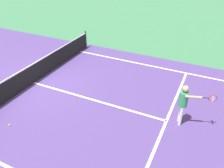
{
  "coord_description": "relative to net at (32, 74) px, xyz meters",
  "views": [
    {
      "loc": [
        -6.89,
        -7.41,
        5.75
      ],
      "look_at": [
        0.05,
        -4.1,
        1.0
      ],
      "focal_mm": 37.03,
      "sensor_mm": 36.0,
      "label": 1
    }
  ],
  "objects": [
    {
      "name": "tennis_ball_near_net",
      "position": [
        -2.73,
        -1.27,
        -0.46
      ],
      "size": [
        0.07,
        0.07,
        0.07
      ],
      "primitive_type": "sphere",
      "color": "#CCE033",
      "rests_on": "ground_plane"
    },
    {
      "name": "line_sideline_right",
      "position": [
        4.11,
        -5.95,
        -0.49
      ],
      "size": [
        0.1,
        11.89,
        0.01
      ],
      "primitive_type": "cube",
      "color": "white",
      "rests_on": "ground_plane"
    },
    {
      "name": "tennis_ball_mid_court",
      "position": [
        -0.11,
        -4.49,
        -0.46
      ],
      "size": [
        0.07,
        0.07,
        0.07
      ],
      "primitive_type": "sphere",
      "color": "#CCE033",
      "rests_on": "ground_plane"
    },
    {
      "name": "court_surface_inbounds",
      "position": [
        0.0,
        0.0,
        -0.49
      ],
      "size": [
        10.62,
        24.4,
        0.0
      ],
      "primitive_type": "cube",
      "color": "#4C387A",
      "rests_on": "ground_plane"
    },
    {
      "name": "net",
      "position": [
        0.0,
        0.0,
        0.0
      ],
      "size": [
        9.75,
        0.09,
        1.07
      ],
      "color": "#33383D",
      "rests_on": "ground_plane"
    },
    {
      "name": "line_center_service",
      "position": [
        0.0,
        -3.2,
        -0.49
      ],
      "size": [
        0.1,
        6.4,
        0.01
      ],
      "primitive_type": "cube",
      "color": "white",
      "rests_on": "ground_plane"
    },
    {
      "name": "player_near",
      "position": [
        0.11,
        -6.87,
        0.52
      ],
      "size": [
        0.43,
        1.2,
        1.63
      ],
      "color": "white",
      "rests_on": "ground_plane"
    },
    {
      "name": "line_service_near",
      "position": [
        0.0,
        -6.4,
        -0.49
      ],
      "size": [
        8.22,
        0.1,
        0.01
      ],
      "primitive_type": "cube",
      "color": "white",
      "rests_on": "ground_plane"
    },
    {
      "name": "ground_plane",
      "position": [
        0.0,
        0.0,
        -0.49
      ],
      "size": [
        60.0,
        60.0,
        0.0
      ],
      "primitive_type": "plane",
      "color": "#38724C"
    }
  ]
}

